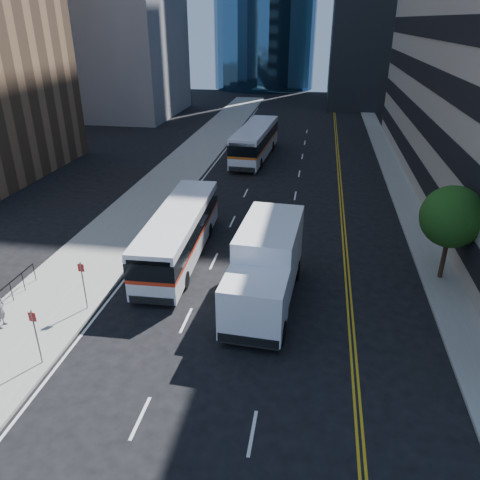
{
  "coord_description": "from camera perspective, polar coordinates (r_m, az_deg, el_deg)",
  "views": [
    {
      "loc": [
        2.01,
        -15.47,
        12.73
      ],
      "look_at": [
        -1.49,
        5.26,
        2.8
      ],
      "focal_mm": 35.0,
      "sensor_mm": 36.0,
      "label": 1
    }
  ],
  "objects": [
    {
      "name": "ground",
      "position": [
        20.14,
        1.74,
        -13.94
      ],
      "size": [
        160.0,
        160.0,
        0.0
      ],
      "primitive_type": "plane",
      "color": "black",
      "rests_on": "ground"
    },
    {
      "name": "bus_rear",
      "position": [
        47.83,
        1.86,
        11.97
      ],
      "size": [
        3.37,
        12.37,
        3.16
      ],
      "rotation": [
        0.0,
        0.0,
        -0.06
      ],
      "color": "white",
      "rests_on": "ground"
    },
    {
      "name": "street_tree",
      "position": [
        26.12,
        24.44,
        2.57
      ],
      "size": [
        3.2,
        3.2,
        5.1
      ],
      "color": "#332114",
      "rests_on": "sidewalk_east"
    },
    {
      "name": "box_truck",
      "position": [
        22.5,
        3.16,
        -3.22
      ],
      "size": [
        3.18,
        8.09,
        3.81
      ],
      "rotation": [
        0.0,
        0.0,
        -0.06
      ],
      "color": "white",
      "rests_on": "ground"
    },
    {
      "name": "bus_front",
      "position": [
        27.23,
        -7.4,
        0.9
      ],
      "size": [
        2.83,
        11.34,
        2.91
      ],
      "rotation": [
        0.0,
        0.0,
        0.03
      ],
      "color": "white",
      "rests_on": "ground"
    },
    {
      "name": "sidewalk_east",
      "position": [
        42.98,
        18.62,
        6.82
      ],
      "size": [
        2.0,
        90.0,
        0.15
      ],
      "primitive_type": "cube",
      "color": "gray",
      "rests_on": "ground"
    },
    {
      "name": "sidewalk_west",
      "position": [
        44.21,
        -7.36,
        8.44
      ],
      "size": [
        5.0,
        90.0,
        0.15
      ],
      "primitive_type": "cube",
      "color": "gray",
      "rests_on": "ground"
    }
  ]
}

